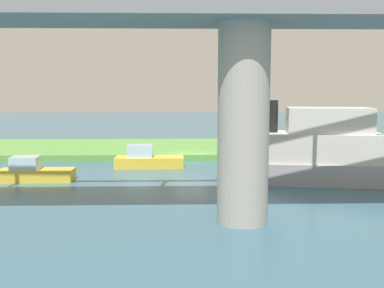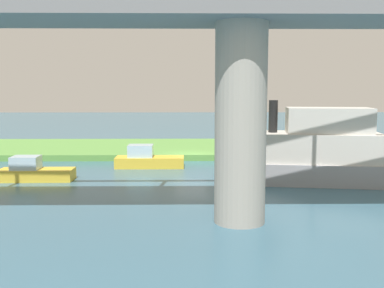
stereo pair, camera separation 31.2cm
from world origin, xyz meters
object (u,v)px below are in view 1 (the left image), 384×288
object	(u,v)px
motorboat_white	(34,172)
mooring_post	(272,147)
bridge_pylon	(243,125)
motorboat_red	(147,159)
person_on_bank	(254,144)
riverboat_paddlewheel	(311,152)

from	to	relation	value
motorboat_white	mooring_post	bearing A→B (deg)	-152.70
bridge_pylon	motorboat_white	world-z (taller)	bridge_pylon
mooring_post	motorboat_red	bearing A→B (deg)	21.90
person_on_bank	riverboat_paddlewheel	distance (m)	10.20
person_on_bank	motorboat_white	size ratio (longest dim) A/B	0.30
bridge_pylon	person_on_bank	size ratio (longest dim) A/B	6.07
bridge_pylon	motorboat_white	distance (m)	15.37
bridge_pylon	mooring_post	world-z (taller)	bridge_pylon
riverboat_paddlewheel	motorboat_red	size ratio (longest dim) A/B	2.04
bridge_pylon	riverboat_paddlewheel	distance (m)	10.04
person_on_bank	motorboat_white	distance (m)	18.01
motorboat_white	riverboat_paddlewheel	bearing A→B (deg)	177.15
mooring_post	motorboat_red	world-z (taller)	motorboat_red
bridge_pylon	person_on_bank	world-z (taller)	bridge_pylon
motorboat_white	motorboat_red	world-z (taller)	motorboat_red
mooring_post	riverboat_paddlewheel	xyz separation A→B (m)	(-0.35, 9.61, 0.96)
mooring_post	riverboat_paddlewheel	distance (m)	9.67
riverboat_paddlewheel	motorboat_red	xyz separation A→B (m)	(10.51, -5.53, -1.28)
motorboat_white	motorboat_red	distance (m)	8.24
mooring_post	motorboat_white	bearing A→B (deg)	27.30
riverboat_paddlewheel	motorboat_white	world-z (taller)	riverboat_paddlewheel
motorboat_red	mooring_post	bearing A→B (deg)	-158.10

